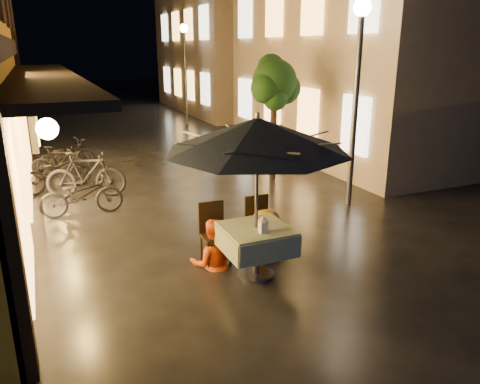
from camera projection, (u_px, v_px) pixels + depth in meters
name	position (u px, v px, depth m)	size (l,w,h in m)	color
ground	(267.00, 264.00, 7.44)	(90.00, 90.00, 0.00)	black
east_building_near	(388.00, 43.00, 14.96)	(7.30, 9.30, 6.80)	#C0B094
east_building_far	(243.00, 40.00, 24.96)	(7.30, 10.30, 7.30)	#C0B094
street_tree	(275.00, 84.00, 11.59)	(1.43, 1.20, 3.15)	black
streetlamp_near	(358.00, 67.00, 9.46)	(0.36, 0.36, 4.23)	#59595E
streetlamp_far	(185.00, 56.00, 19.98)	(0.36, 0.36, 4.23)	#59595E
cafe_table	(256.00, 239.00, 6.92)	(0.99, 0.99, 0.78)	#59595E
patio_umbrella	(257.00, 135.00, 6.45)	(2.66, 2.66, 2.46)	#59595E
cafe_chair_left	(214.00, 229.00, 7.42)	(0.42, 0.42, 0.97)	black
cafe_chair_right	(259.00, 222.00, 7.73)	(0.42, 0.42, 0.97)	black
table_lantern	(263.00, 224.00, 6.62)	(0.16, 0.16, 0.25)	white
person_orange	(212.00, 220.00, 7.20)	(0.73, 0.57, 1.51)	#EF5A12
person_yellow	(267.00, 211.00, 7.55)	(1.00, 0.58, 1.55)	orange
bicycle_0	(81.00, 195.00, 9.49)	(0.57, 1.64, 0.86)	black
bicycle_1	(86.00, 175.00, 10.60)	(0.50, 1.78, 1.07)	black
bicycle_2	(57.00, 172.00, 11.13)	(0.61, 1.74, 0.91)	black
bicycle_3	(59.00, 163.00, 12.07)	(0.42, 1.47, 0.89)	black
bicycle_4	(66.00, 156.00, 12.84)	(0.58, 1.68, 0.88)	black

